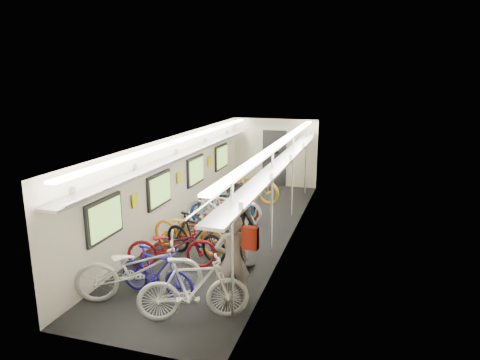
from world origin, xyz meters
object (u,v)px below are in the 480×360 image
Objects in this scene: bicycle_0 at (139,269)px; passenger_near at (233,261)px; bicycle_1 at (156,272)px; passenger_mid at (239,224)px; backpack at (250,238)px.

passenger_near reaches higher than bicycle_0.
passenger_mid is at bearing -19.87° from bicycle_1.
passenger_mid is (1.23, 1.92, 0.29)m from bicycle_0.
bicycle_1 is at bearing -80.81° from bicycle_0.
passenger_mid reaches higher than backpack.
bicycle_0 is at bearing 133.03° from bicycle_1.
passenger_mid is (0.99, 1.76, 0.40)m from bicycle_1.
backpack is at bearing 144.92° from passenger_mid.
passenger_near is (1.39, 0.11, 0.35)m from bicycle_1.
backpack is (1.94, 0.24, 0.70)m from bicycle_0.
passenger_near is 1.69m from passenger_mid.
backpack is (0.71, -1.68, 0.41)m from passenger_mid.
bicycle_0 is at bearing -22.16° from passenger_near.
passenger_near is 0.94× the size of passenger_mid.
bicycle_1 is 2.06m from passenger_mid.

